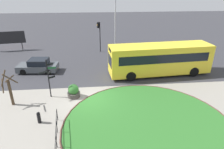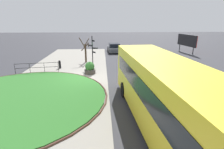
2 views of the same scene
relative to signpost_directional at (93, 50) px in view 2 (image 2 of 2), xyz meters
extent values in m
plane|color=#333338|center=(3.27, -0.80, -1.95)|extent=(120.00, 120.00, 0.00)
cube|color=gray|center=(3.27, -2.69, -1.94)|extent=(32.00, 8.21, 0.02)
cylinder|color=#2D6B28|center=(7.22, -4.54, -1.90)|extent=(11.39, 11.39, 0.10)
torus|color=brown|center=(7.22, -4.54, -1.89)|extent=(11.70, 11.70, 0.11)
cylinder|color=black|center=(-0.04, -0.02, -0.30)|extent=(0.09, 0.09, 3.30)
sphere|color=black|center=(-0.04, -0.02, 1.40)|extent=(0.10, 0.10, 0.10)
cube|color=black|center=(0.20, 0.12, 0.97)|extent=(0.43, 0.26, 0.15)
cube|color=#195128|center=(0.32, 0.02, 0.69)|extent=(0.64, 0.10, 0.15)
cube|color=black|center=(-0.35, -0.26, 0.45)|extent=(0.57, 0.45, 0.15)
cube|color=black|center=(0.04, 0.28, 0.20)|extent=(0.18, 0.53, 0.15)
cube|color=black|center=(0.22, 0.15, -0.18)|extent=(0.46, 0.32, 0.15)
cylinder|color=black|center=(-0.16, -3.53, -1.59)|extent=(0.24, 0.24, 0.72)
sphere|color=black|center=(-0.16, -3.53, -1.19)|extent=(0.23, 0.23, 0.23)
cube|color=black|center=(1.33, -5.36, -1.00)|extent=(0.58, 3.94, 0.03)
cube|color=black|center=(1.33, -5.36, -1.42)|extent=(0.58, 3.94, 0.03)
cylinder|color=black|center=(1.06, -3.39, -1.47)|extent=(0.04, 0.04, 0.95)
cylinder|color=black|center=(1.24, -4.70, -1.47)|extent=(0.04, 0.04, 0.95)
cylinder|color=black|center=(1.42, -6.01, -1.47)|extent=(0.04, 0.04, 0.95)
cylinder|color=black|center=(1.61, -7.33, -1.47)|extent=(0.04, 0.04, 0.95)
cube|color=yellow|center=(10.56, 3.84, -0.22)|extent=(10.70, 3.34, 2.91)
cube|color=black|center=(10.66, 2.56, 0.19)|extent=(9.25, 0.73, 0.88)
cube|color=black|center=(10.46, 5.12, 0.19)|extent=(9.25, 0.73, 0.88)
cube|color=black|center=(5.29, 3.44, -0.07)|extent=(0.18, 2.08, 1.10)
cube|color=black|center=(5.29, 3.44, 1.01)|extent=(0.13, 1.40, 0.28)
cylinder|color=black|center=(7.29, 2.41, -1.45)|extent=(1.02, 0.38, 1.00)
cylinder|color=black|center=(7.11, 4.75, -1.45)|extent=(1.02, 0.38, 1.00)
cube|color=#474C51|center=(-2.44, 5.68, -1.44)|extent=(4.36, 2.18, 0.67)
cube|color=black|center=(-2.27, 5.67, -0.80)|extent=(2.08, 1.78, 0.62)
cube|color=#EAEACC|center=(-4.60, 5.29, -1.40)|extent=(0.04, 0.20, 0.12)
cube|color=#EAEACC|center=(-4.51, 6.40, -1.40)|extent=(0.04, 0.20, 0.12)
cylinder|color=black|center=(-3.81, 4.93, -1.63)|extent=(0.66, 0.27, 0.64)
cylinder|color=black|center=(-3.68, 6.63, -1.63)|extent=(0.66, 0.27, 0.64)
cylinder|color=black|center=(-1.20, 4.73, -1.63)|extent=(0.66, 0.27, 0.64)
cylinder|color=black|center=(-1.07, 6.43, -1.63)|extent=(0.66, 0.27, 0.64)
cube|color=#474C51|center=(-9.65, 2.87, -1.46)|extent=(4.08, 1.99, 0.63)
cube|color=black|center=(-9.49, 2.88, -0.84)|extent=(1.98, 1.66, 0.60)
cube|color=#EAEACC|center=(-11.62, 2.23, -1.42)|extent=(0.03, 0.20, 0.12)
cube|color=#EAEACC|center=(-11.68, 3.30, -1.42)|extent=(0.03, 0.20, 0.12)
cylinder|color=black|center=(-10.84, 2.00, -1.63)|extent=(0.65, 0.25, 0.64)
cylinder|color=black|center=(-10.93, 3.62, -1.63)|extent=(0.65, 0.25, 0.64)
cylinder|color=black|center=(-8.37, 2.13, -1.63)|extent=(0.65, 0.25, 0.64)
cylinder|color=black|center=(-8.46, 3.75, -1.63)|extent=(0.65, 0.25, 0.64)
cylinder|color=black|center=(-10.27, 13.91, -0.99)|extent=(0.12, 0.12, 1.91)
cylinder|color=black|center=(-6.81, 14.43, -0.99)|extent=(0.12, 0.12, 1.91)
cube|color=red|center=(-8.54, 14.17, -0.04)|extent=(4.64, 0.81, 1.63)
cube|color=black|center=(-8.53, 14.10, -0.04)|extent=(4.73, 0.73, 1.73)
cylinder|color=#47423D|center=(1.91, -0.21, -1.74)|extent=(1.05, 1.05, 0.42)
sphere|color=#33702D|center=(1.91, -0.21, -1.24)|extent=(0.89, 0.89, 0.89)
cylinder|color=#423323|center=(-2.80, -1.00, -0.83)|extent=(0.22, 0.22, 2.23)
cylinder|color=#423323|center=(-2.81, -0.65, 0.18)|extent=(0.76, 0.13, 0.62)
cylinder|color=#423323|center=(-3.20, -1.13, -0.18)|extent=(0.37, 0.90, 0.88)
cylinder|color=#423323|center=(-3.13, -0.90, 0.36)|extent=(0.33, 0.77, 1.13)
cylinder|color=#423323|center=(-2.46, -1.32, 0.48)|extent=(0.77, 0.80, 1.09)
camera|label=1|loc=(3.79, -15.06, 6.69)|focal=31.69mm
camera|label=2|loc=(17.86, 1.02, 2.98)|focal=27.65mm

